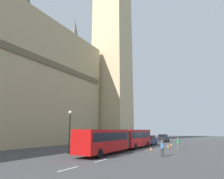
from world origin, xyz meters
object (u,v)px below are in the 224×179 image
(traffic_cone_middle, at_px, (168,146))
(pedestrian_by_kerb, at_px, (179,143))
(traffic_cone_west, at_px, (151,149))
(pedestrian_near_cones, at_px, (162,148))
(clock_tower, at_px, (113,10))
(traffic_cone_east, at_px, (171,145))
(sedan_trailing, at_px, (163,138))
(sedan_lead, at_px, (149,140))
(articulated_bus, at_px, (121,138))
(street_lamp, at_px, (70,128))

(traffic_cone_middle, xyz_separation_m, pedestrian_by_kerb, (-2.09, -2.06, 0.63))
(traffic_cone_west, bearing_deg, pedestrian_near_cones, -150.72)
(traffic_cone_middle, distance_m, pedestrian_near_cones, 11.53)
(traffic_cone_west, distance_m, pedestrian_near_cones, 5.97)
(clock_tower, bearing_deg, traffic_cone_middle, -129.44)
(traffic_cone_east, relative_size, pedestrian_near_cones, 0.34)
(pedestrian_by_kerb, bearing_deg, clock_tower, 49.91)
(sedan_trailing, bearing_deg, traffic_cone_east, -160.62)
(sedan_lead, bearing_deg, pedestrian_by_kerb, -133.73)
(sedan_trailing, relative_size, traffic_cone_middle, 7.59)
(sedan_lead, distance_m, traffic_cone_middle, 6.10)
(clock_tower, xyz_separation_m, articulated_bus, (-23.56, -13.99, -38.39))
(articulated_bus, bearing_deg, clock_tower, 30.71)
(sedan_lead, height_order, street_lamp, street_lamp)
(sedan_trailing, distance_m, traffic_cone_east, 13.41)
(traffic_cone_east, relative_size, street_lamp, 0.11)
(sedan_trailing, xyz_separation_m, pedestrian_by_kerb, (-17.84, -6.66, -0.00))
(traffic_cone_middle, bearing_deg, pedestrian_near_cones, -170.32)
(traffic_cone_east, relative_size, pedestrian_by_kerb, 0.34)
(sedan_lead, xyz_separation_m, traffic_cone_middle, (-4.13, -4.44, -0.63))
(sedan_lead, height_order, pedestrian_near_cones, sedan_lead)
(articulated_bus, distance_m, traffic_cone_middle, 9.60)
(articulated_bus, relative_size, street_lamp, 3.54)
(traffic_cone_west, xyz_separation_m, pedestrian_by_kerb, (4.09, -3.03, 0.63))
(traffic_cone_middle, bearing_deg, clock_tower, 50.56)
(clock_tower, bearing_deg, articulated_bus, -149.29)
(traffic_cone_west, relative_size, pedestrian_by_kerb, 0.34)
(clock_tower, height_order, pedestrian_near_cones, clock_tower)
(traffic_cone_west, relative_size, pedestrian_near_cones, 0.34)
(clock_tower, height_order, sedan_trailing, clock_tower)
(sedan_trailing, relative_size, street_lamp, 0.83)
(clock_tower, relative_size, sedan_trailing, 17.39)
(sedan_trailing, height_order, street_lamp, street_lamp)
(traffic_cone_west, distance_m, street_lamp, 11.60)
(traffic_cone_east, bearing_deg, articulated_bus, 159.37)
(street_lamp, bearing_deg, sedan_trailing, -8.36)
(pedestrian_by_kerb, bearing_deg, sedan_lead, 46.27)
(traffic_cone_west, distance_m, traffic_cone_middle, 6.25)
(clock_tower, relative_size, traffic_cone_middle, 131.90)
(street_lamp, xyz_separation_m, pedestrian_by_kerb, (12.00, -11.04, -2.14))
(clock_tower, relative_size, sedan_lead, 17.39)
(clock_tower, height_order, traffic_cone_east, clock_tower)
(traffic_cone_west, bearing_deg, street_lamp, 134.63)
(pedestrian_by_kerb, bearing_deg, pedestrian_near_cones, 179.23)
(sedan_lead, bearing_deg, articulated_bus, 179.85)
(sedan_trailing, xyz_separation_m, pedestrian_near_cones, (-27.10, -6.53, -0.00))
(clock_tower, distance_m, articulated_bus, 47.17)
(sedan_lead, relative_size, traffic_cone_west, 7.59)
(articulated_bus, distance_m, pedestrian_near_cones, 7.12)
(sedan_trailing, bearing_deg, sedan_lead, -179.23)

